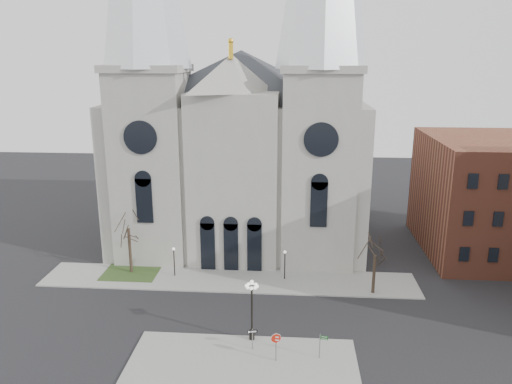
# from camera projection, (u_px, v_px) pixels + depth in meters

# --- Properties ---
(ground) EXTENTS (160.00, 160.00, 0.00)m
(ground) POSITION_uv_depth(u_px,v_px,m) (213.00, 336.00, 43.07)
(ground) COLOR black
(ground) RESTS_ON ground
(sidewalk_near) EXTENTS (18.00, 10.00, 0.14)m
(sidewalk_near) POSITION_uv_depth(u_px,v_px,m) (241.00, 372.00, 38.03)
(sidewalk_near) COLOR gray
(sidewalk_near) RESTS_ON ground
(sidewalk_far) EXTENTS (40.00, 6.00, 0.14)m
(sidewalk_far) POSITION_uv_depth(u_px,v_px,m) (229.00, 280.00, 53.63)
(sidewalk_far) COLOR gray
(sidewalk_far) RESTS_ON ground
(grass_patch) EXTENTS (6.00, 5.00, 0.18)m
(grass_patch) POSITION_uv_depth(u_px,v_px,m) (132.00, 272.00, 55.37)
(grass_patch) COLOR #2E4B20
(grass_patch) RESTS_ON ground
(cathedral) EXTENTS (33.00, 26.66, 54.00)m
(cathedral) POSITION_uv_depth(u_px,v_px,m) (239.00, 97.00, 60.14)
(cathedral) COLOR #99978E
(cathedral) RESTS_ON ground
(bg_building_brick) EXTENTS (14.00, 18.00, 14.00)m
(bg_building_brick) POSITION_uv_depth(u_px,v_px,m) (486.00, 196.00, 60.22)
(bg_building_brick) COLOR brown
(bg_building_brick) RESTS_ON ground
(tree_left) EXTENTS (3.20, 3.20, 7.50)m
(tree_left) POSITION_uv_depth(u_px,v_px,m) (128.00, 226.00, 53.92)
(tree_left) COLOR black
(tree_left) RESTS_ON ground
(tree_right) EXTENTS (3.20, 3.20, 6.00)m
(tree_right) POSITION_uv_depth(u_px,v_px,m) (375.00, 253.00, 49.46)
(tree_right) COLOR black
(tree_right) RESTS_ON ground
(ped_lamp_left) EXTENTS (0.32, 0.32, 3.26)m
(ped_lamp_left) POSITION_uv_depth(u_px,v_px,m) (174.00, 257.00, 53.94)
(ped_lamp_left) COLOR black
(ped_lamp_left) RESTS_ON sidewalk_far
(ped_lamp_right) EXTENTS (0.32, 0.32, 3.26)m
(ped_lamp_right) POSITION_uv_depth(u_px,v_px,m) (285.00, 260.00, 53.08)
(ped_lamp_right) COLOR black
(ped_lamp_right) RESTS_ON sidewalk_far
(stop_sign) EXTENTS (0.87, 0.17, 2.42)m
(stop_sign) POSITION_uv_depth(u_px,v_px,m) (276.00, 341.00, 38.88)
(stop_sign) COLOR slate
(stop_sign) RESTS_ON sidewalk_near
(globe_lamp) EXTENTS (1.19, 1.19, 5.45)m
(globe_lamp) POSITION_uv_depth(u_px,v_px,m) (252.00, 302.00, 41.40)
(globe_lamp) COLOR black
(globe_lamp) RESTS_ON sidewalk_near
(one_way_sign) EXTENTS (0.80, 0.24, 1.86)m
(one_way_sign) POSITION_uv_depth(u_px,v_px,m) (252.00, 335.00, 40.50)
(one_way_sign) COLOR slate
(one_way_sign) RESTS_ON sidewalk_near
(street_name_sign) EXTENTS (0.67, 0.17, 2.10)m
(street_name_sign) POSITION_uv_depth(u_px,v_px,m) (321.00, 344.00, 39.32)
(street_name_sign) COLOR slate
(street_name_sign) RESTS_ON sidewalk_near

